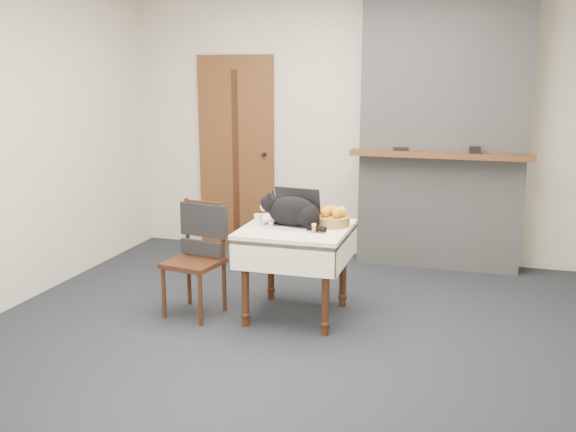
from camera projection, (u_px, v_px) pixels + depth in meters
name	position (u px, v px, depth m)	size (l,w,h in m)	color
ground	(294.00, 325.00, 4.75)	(4.50, 4.50, 0.00)	black
room_shell	(312.00, 81.00, 4.79)	(4.52, 4.01, 2.61)	beige
door	(236.00, 153.00, 6.71)	(0.82, 0.10, 2.00)	brown
chimney	(443.00, 131.00, 5.94)	(1.62, 0.48, 2.60)	gray
side_table	(296.00, 242.00, 4.80)	(0.78, 0.78, 0.70)	#38190F
laptop	(293.00, 216.00, 4.84)	(0.40, 0.35, 0.27)	#B7B7BC
cat	(294.00, 212.00, 4.74)	(0.54, 0.25, 0.27)	black
cream_jar	(258.00, 219.00, 4.86)	(0.07, 0.07, 0.08)	white
pill_bottle	(314.00, 228.00, 4.59)	(0.03, 0.03, 0.07)	#B35C16
fruit_basket	(333.00, 218.00, 4.81)	(0.26, 0.26, 0.15)	#A88044
desk_clutter	(325.00, 228.00, 4.71)	(0.13, 0.02, 0.01)	black
chair	(200.00, 242.00, 4.91)	(0.45, 0.45, 0.87)	#38190F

